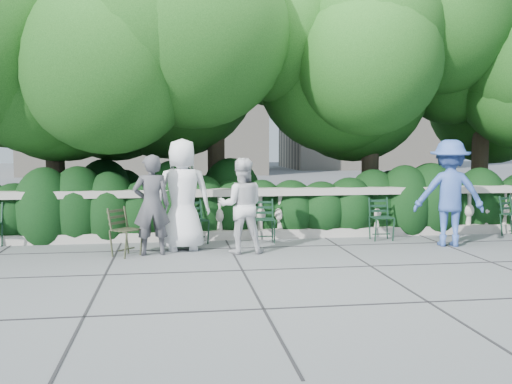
{
  "coord_description": "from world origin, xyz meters",
  "views": [
    {
      "loc": [
        -1.52,
        -9.31,
        1.91
      ],
      "look_at": [
        0.0,
        1.0,
        1.0
      ],
      "focal_mm": 40.0,
      "sensor_mm": 36.0,
      "label": 1
    }
  ],
  "objects": [
    {
      "name": "person_older_blue",
      "position": [
        3.53,
        0.5,
        0.98
      ],
      "size": [
        1.41,
        1.02,
        1.96
      ],
      "primitive_type": "imported",
      "rotation": [
        0.0,
        0.0,
        2.89
      ],
      "color": "#34529D",
      "rests_on": "ground"
    },
    {
      "name": "chair_e",
      "position": [
        0.19,
        1.17,
        0.0
      ],
      "size": [
        0.47,
        0.5,
        0.84
      ],
      "primitive_type": null,
      "rotation": [
        0.0,
        0.0,
        -0.05
      ],
      "color": "black",
      "rests_on": "ground"
    },
    {
      "name": "chair_c",
      "position": [
        -1.56,
        1.24,
        0.0
      ],
      "size": [
        0.48,
        0.52,
        0.84
      ],
      "primitive_type": null,
      "rotation": [
        0.0,
        0.0,
        0.09
      ],
      "color": "black",
      "rests_on": "ground"
    },
    {
      "name": "person_woman_grey",
      "position": [
        -1.87,
        0.41,
        0.85
      ],
      "size": [
        0.67,
        0.48,
        1.71
      ],
      "primitive_type": "imported",
      "rotation": [
        0.0,
        0.0,
        3.26
      ],
      "color": "#434348",
      "rests_on": "ground"
    },
    {
      "name": "balustrade",
      "position": [
        0.0,
        1.8,
        0.49
      ],
      "size": [
        12.0,
        0.44,
        1.0
      ],
      "color": "#9E998E",
      "rests_on": "ground"
    },
    {
      "name": "shrub_hedge",
      "position": [
        0.0,
        3.0,
        0.0
      ],
      "size": [
        15.0,
        2.6,
        1.7
      ],
      "primitive_type": null,
      "color": "black",
      "rests_on": "ground"
    },
    {
      "name": "chair_weathered",
      "position": [
        -2.19,
        0.26,
        0.0
      ],
      "size": [
        0.65,
        0.65,
        0.84
      ],
      "primitive_type": null,
      "rotation": [
        0.0,
        0.0,
        0.85
      ],
      "color": "black",
      "rests_on": "ground"
    },
    {
      "name": "chair_b",
      "position": [
        -1.04,
        1.24,
        0.0
      ],
      "size": [
        0.58,
        0.6,
        0.84
      ],
      "primitive_type": null,
      "rotation": [
        0.0,
        0.0,
        0.35
      ],
      "color": "black",
      "rests_on": "ground"
    },
    {
      "name": "person_businessman",
      "position": [
        -1.34,
        0.76,
        0.99
      ],
      "size": [
        0.98,
        0.65,
        1.98
      ],
      "primitive_type": "imported",
      "rotation": [
        0.0,
        0.0,
        3.12
      ],
      "color": "white",
      "rests_on": "ground"
    },
    {
      "name": "chair_d",
      "position": [
        2.52,
        1.1,
        0.0
      ],
      "size": [
        0.44,
        0.48,
        0.84
      ],
      "primitive_type": null,
      "rotation": [
        0.0,
        0.0,
        0.0
      ],
      "color": "black",
      "rests_on": "ground"
    },
    {
      "name": "ground",
      "position": [
        0.0,
        0.0,
        0.0
      ],
      "size": [
        90.0,
        90.0,
        0.0
      ],
      "primitive_type": "plane",
      "color": "#565A5E",
      "rests_on": "ground"
    },
    {
      "name": "person_casual_man",
      "position": [
        -0.35,
        0.38,
        0.82
      ],
      "size": [
        0.84,
        0.67,
        1.64
      ],
      "primitive_type": "imported",
      "rotation": [
        0.0,
        0.0,
        3.08
      ],
      "color": "silver",
      "rests_on": "ground"
    },
    {
      "name": "tree_canopy",
      "position": [
        0.69,
        3.19,
        3.96
      ],
      "size": [
        15.04,
        6.52,
        6.78
      ],
      "color": "#3F3023",
      "rests_on": "ground"
    }
  ]
}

